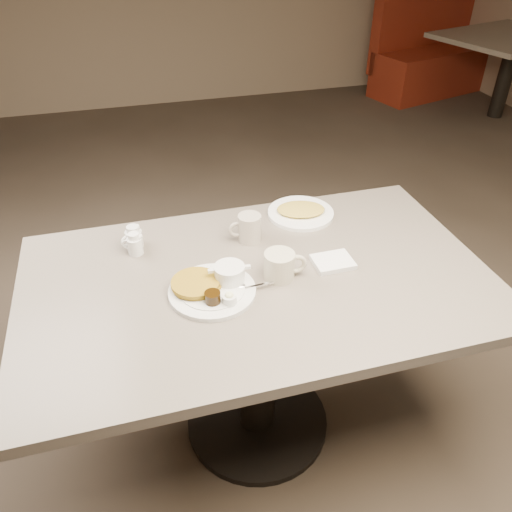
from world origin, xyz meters
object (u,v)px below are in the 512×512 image
object	(u,v)px
diner_table	(258,316)
main_plate	(213,286)
coffee_mug_near	(281,265)
creamer_right	(135,244)
coffee_mug_far	(249,228)
creamer_left	(134,237)
hash_plate	(301,212)
booth_back_right	(439,53)

from	to	relation	value
diner_table	main_plate	size ratio (longest dim) A/B	4.43
coffee_mug_near	creamer_right	xyz separation A→B (m)	(-0.44, 0.26, -0.01)
coffee_mug_far	creamer_right	world-z (taller)	coffee_mug_far
creamer_left	hash_plate	bearing A→B (deg)	4.12
coffee_mug_near	coffee_mug_far	bearing A→B (deg)	100.26
coffee_mug_far	hash_plate	distance (m)	0.27
creamer_left	creamer_right	xyz separation A→B (m)	(-0.00, -0.04, 0.00)
main_plate	creamer_left	distance (m)	0.38
coffee_mug_near	coffee_mug_far	xyz separation A→B (m)	(-0.04, 0.23, 0.00)
diner_table	creamer_left	bearing A→B (deg)	141.97
main_plate	creamer_left	size ratio (longest dim) A/B	4.15
main_plate	hash_plate	size ratio (longest dim) A/B	1.12
diner_table	main_plate	distance (m)	0.25
diner_table	creamer_left	world-z (taller)	creamer_left
diner_table	coffee_mug_far	distance (m)	0.31
coffee_mug_far	booth_back_right	xyz separation A→B (m)	(2.92, 3.33, -0.39)
coffee_mug_near	booth_back_right	xyz separation A→B (m)	(2.88, 3.57, -0.39)
hash_plate	booth_back_right	xyz separation A→B (m)	(2.69, 3.22, -0.35)
coffee_mug_far	main_plate	bearing A→B (deg)	-125.90
main_plate	creamer_right	world-z (taller)	creamer_right
main_plate	creamer_left	world-z (taller)	creamer_left
diner_table	main_plate	bearing A→B (deg)	-168.19
hash_plate	creamer_left	bearing A→B (deg)	-175.88
coffee_mug_far	creamer_right	xyz separation A→B (m)	(-0.39, 0.03, -0.01)
diner_table	booth_back_right	size ratio (longest dim) A/B	0.79
diner_table	coffee_mug_far	xyz separation A→B (m)	(0.03, 0.22, 0.22)
creamer_right	hash_plate	distance (m)	0.64
booth_back_right	hash_plate	bearing A→B (deg)	-129.84
coffee_mug_near	creamer_left	bearing A→B (deg)	145.22
diner_table	coffee_mug_far	world-z (taller)	coffee_mug_far
creamer_right	hash_plate	world-z (taller)	creamer_right
main_plate	creamer_right	bearing A→B (deg)	128.29
main_plate	coffee_mug_near	bearing A→B (deg)	3.75
creamer_right	booth_back_right	bearing A→B (deg)	44.93
main_plate	coffee_mug_near	size ratio (longest dim) A/B	2.33
coffee_mug_near	hash_plate	world-z (taller)	coffee_mug_near
coffee_mug_near	booth_back_right	bearing A→B (deg)	51.09
creamer_right	booth_back_right	xyz separation A→B (m)	(3.32, 3.31, -0.38)
hash_plate	creamer_right	bearing A→B (deg)	-171.86
main_plate	creamer_left	bearing A→B (deg)	124.09
booth_back_right	creamer_left	bearing A→B (deg)	-135.45
main_plate	creamer_right	size ratio (longest dim) A/B	4.23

